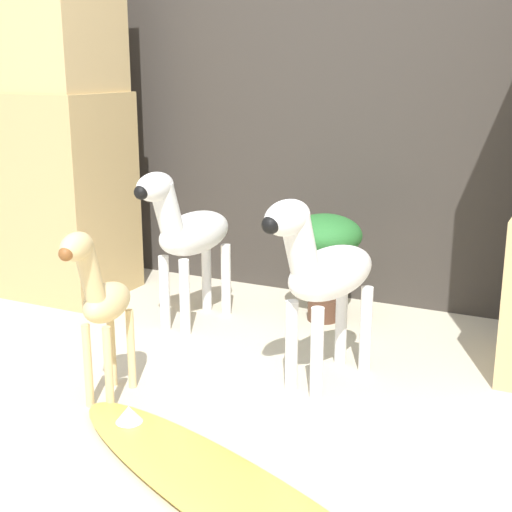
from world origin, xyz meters
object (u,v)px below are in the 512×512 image
Objects in this scene: zebra_left at (188,232)px; surfboard at (228,491)px; zebra_right at (323,272)px; potted_palm_front at (325,242)px; giraffe_figurine at (100,297)px.

zebra_left is 0.50× the size of surfboard.
surfboard is (0.03, -0.73, -0.38)m from zebra_right.
zebra_right is at bearing -69.93° from potted_palm_front.
potted_palm_front is at bearing 110.07° from zebra_right.
surfboard is (0.61, -0.30, -0.34)m from giraffe_figurine.
surfboard is (0.25, -1.33, -0.32)m from potted_palm_front.
giraffe_figurine is 1.09m from potted_palm_front.
potted_palm_front is at bearing 100.61° from surfboard.
giraffe_figurine is at bearing -80.31° from zebra_left.
zebra_left reaches higher than surfboard.
zebra_left is (-0.70, 0.30, 0.00)m from zebra_right.
surfboard is at bearing -87.68° from zebra_right.
zebra_right is at bearing 92.32° from surfboard.
zebra_left is 1.32m from surfboard.
zebra_right is 1.45× the size of potted_palm_front.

